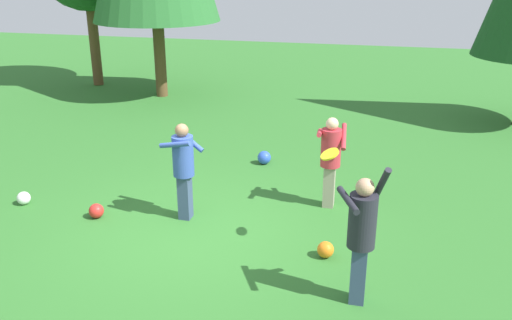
# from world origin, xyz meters

# --- Properties ---
(ground_plane) EXTENTS (40.00, 40.00, 0.00)m
(ground_plane) POSITION_xyz_m (0.00, 0.00, 0.00)
(ground_plane) COLOR #2D6B28
(person_thrower) EXTENTS (0.64, 0.64, 1.84)m
(person_thrower) POSITION_xyz_m (2.62, -1.28, 1.00)
(person_thrower) COLOR #38476B
(person_thrower) RESTS_ON ground_plane
(person_catcher) EXTENTS (0.52, 0.57, 1.59)m
(person_catcher) POSITION_xyz_m (1.95, 1.42, 0.94)
(person_catcher) COLOR gray
(person_catcher) RESTS_ON ground_plane
(person_bystander) EXTENTS (0.64, 0.59, 1.62)m
(person_bystander) POSITION_xyz_m (-0.29, 0.41, 0.96)
(person_bystander) COLOR #38476B
(person_bystander) RESTS_ON ground_plane
(frisbee) EXTENTS (0.35, 0.36, 0.15)m
(frisbee) POSITION_xyz_m (2.08, -0.13, 1.52)
(frisbee) COLOR yellow
(ball_blue) EXTENTS (0.28, 0.28, 0.28)m
(ball_blue) POSITION_xyz_m (0.42, 3.15, 0.14)
(ball_blue) COLOR blue
(ball_blue) RESTS_ON ground_plane
(ball_orange) EXTENTS (0.24, 0.24, 0.24)m
(ball_orange) POSITION_xyz_m (2.11, -0.32, 0.12)
(ball_orange) COLOR orange
(ball_orange) RESTS_ON ground_plane
(ball_white) EXTENTS (0.23, 0.23, 0.23)m
(ball_white) POSITION_xyz_m (-3.23, 0.23, 0.12)
(ball_white) COLOR white
(ball_white) RESTS_ON ground_plane
(ball_red) EXTENTS (0.25, 0.25, 0.25)m
(ball_red) POSITION_xyz_m (-1.73, 0.06, 0.12)
(ball_red) COLOR red
(ball_red) RESTS_ON ground_plane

